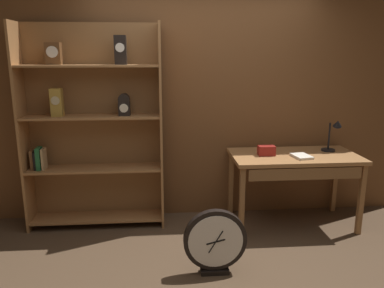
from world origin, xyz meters
The scene contains 8 objects.
ground_plane centered at (0.00, 0.00, 0.00)m, with size 10.00×10.00×0.00m, color #4C3826.
back_wood_panel centered at (0.00, 1.39, 1.30)m, with size 4.80×0.05×2.60m, color brown.
bookshelf centered at (-1.20, 1.17, 1.08)m, with size 1.45×0.32×2.16m.
workbench centered at (0.95, 0.95, 0.71)m, with size 1.35×0.70×0.80m.
desk_lamp centered at (1.40, 1.07, 0.98)m, with size 0.20×0.19×0.37m.
toolbox_small centered at (0.64, 0.97, 0.85)m, with size 0.18×0.11×0.10m, color maroon.
open_repair_manual centered at (0.98, 0.85, 0.81)m, with size 0.16×0.22×0.03m, color silver.
round_clock_large centered at (-0.03, 0.07, 0.30)m, with size 0.54×0.11×0.58m.
Camera 1 is at (-0.46, -2.82, 1.84)m, focal length 35.33 mm.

